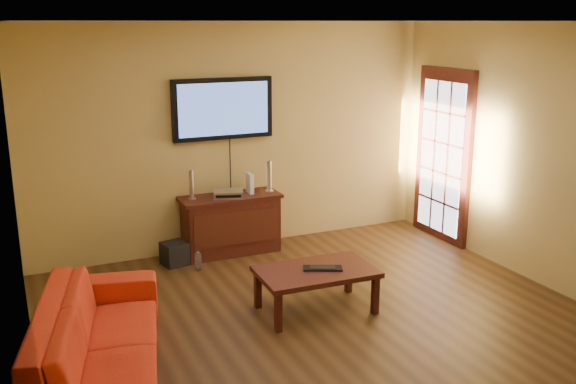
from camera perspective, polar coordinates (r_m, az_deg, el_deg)
ground_plane at (r=5.97m, az=4.00°, el=-12.01°), size 5.00×5.00×0.00m
room_walls at (r=5.96m, az=1.44°, el=5.15°), size 5.00×5.00×5.00m
french_door at (r=8.27m, az=13.60°, el=3.00°), size 0.07×1.02×2.22m
media_console at (r=7.69m, az=-5.09°, el=-2.86°), size 1.19×0.46×0.71m
television at (r=7.57m, az=-5.80°, el=7.38°), size 1.21×0.08×0.72m
coffee_table at (r=6.15m, az=2.51°, el=-7.32°), size 1.13×0.71×0.43m
sofa at (r=5.18m, az=-16.56°, el=-11.62°), size 1.14×2.32×0.87m
speaker_left at (r=7.46m, az=-8.57°, el=0.52°), size 0.09×0.09×0.34m
speaker_right at (r=7.73m, az=-1.68°, el=1.31°), size 0.10×0.10×0.37m
av_receiver at (r=7.54m, az=-5.32°, el=-0.15°), size 0.40×0.34×0.08m
game_console at (r=7.68m, az=-3.42°, el=0.80°), size 0.06×0.18×0.24m
subwoofer at (r=7.47m, az=-10.04°, el=-5.42°), size 0.31×0.31×0.26m
bottle at (r=7.28m, az=-8.00°, el=-6.10°), size 0.08×0.08×0.23m
keyboard at (r=6.13m, az=3.10°, el=-6.77°), size 0.39×0.28×0.02m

